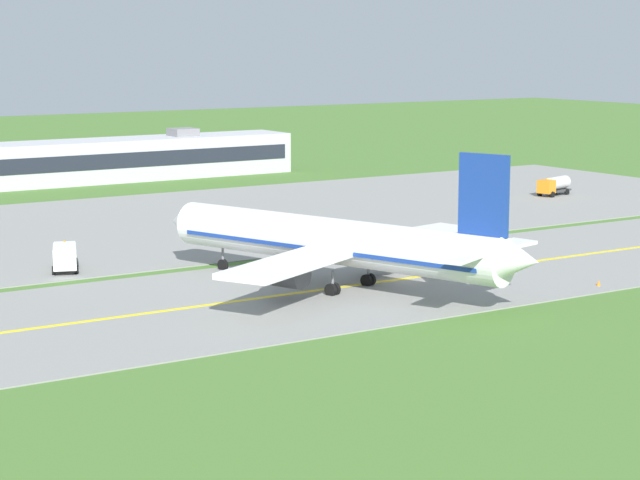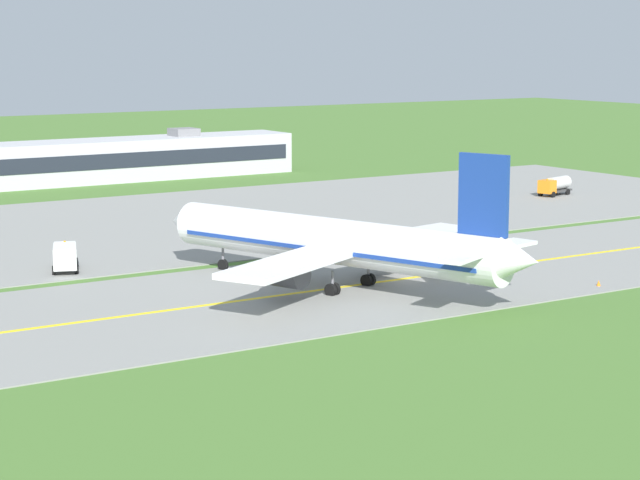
{
  "view_description": "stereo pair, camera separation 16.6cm",
  "coord_description": "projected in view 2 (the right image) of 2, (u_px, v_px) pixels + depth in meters",
  "views": [
    {
      "loc": [
        -63.56,
        -84.96,
        21.52
      ],
      "look_at": [
        -6.89,
        2.48,
        4.0
      ],
      "focal_mm": 66.99,
      "sensor_mm": 36.0,
      "label": 1
    },
    {
      "loc": [
        -63.42,
        -85.05,
        21.52
      ],
      "look_at": [
        -6.89,
        2.48,
        4.0
      ],
      "focal_mm": 66.99,
      "sensor_mm": 36.0,
      "label": 2
    }
  ],
  "objects": [
    {
      "name": "ground_plane",
      "position": [
        399.0,
        280.0,
        107.96
      ],
      "size": [
        500.0,
        500.0,
        0.0
      ],
      "primitive_type": "plane",
      "color": "#47702D"
    },
    {
      "name": "taxiway_strip",
      "position": [
        399.0,
        280.0,
        107.95
      ],
      "size": [
        240.0,
        28.0,
        0.1
      ],
      "primitive_type": "cube",
      "color": "gray",
      "rests_on": "ground"
    },
    {
      "name": "apron_pad",
      "position": [
        262.0,
        215.0,
        148.09
      ],
      "size": [
        140.0,
        52.0,
        0.1
      ],
      "primitive_type": "cube",
      "color": "gray",
      "rests_on": "ground"
    },
    {
      "name": "taxiway_centreline",
      "position": [
        399.0,
        279.0,
        107.94
      ],
      "size": [
        220.0,
        0.6,
        0.01
      ],
      "primitive_type": "cube",
      "color": "yellow",
      "rests_on": "taxiway_strip"
    },
    {
      "name": "airplane_lead",
      "position": [
        337.0,
        242.0,
        103.69
      ],
      "size": [
        31.65,
        38.5,
        12.7
      ],
      "color": "white",
      "rests_on": "ground"
    },
    {
      "name": "service_truck_baggage",
      "position": [
        555.0,
        185.0,
        166.11
      ],
      "size": [
        6.33,
        3.61,
        2.65
      ],
      "color": "orange",
      "rests_on": "ground"
    },
    {
      "name": "service_truck_catering",
      "position": [
        65.0,
        256.0,
        111.84
      ],
      "size": [
        4.08,
        6.34,
        2.6
      ],
      "color": "silver",
      "rests_on": "ground"
    },
    {
      "name": "terminal_building",
      "position": [
        118.0,
        159.0,
        184.72
      ],
      "size": [
        57.59,
        9.56,
        7.58
      ],
      "color": "#B2B2B7",
      "rests_on": "ground"
    },
    {
      "name": "traffic_cone_near_edge",
      "position": [
        599.0,
        284.0,
        105.12
      ],
      "size": [
        0.44,
        0.44,
        0.6
      ],
      "primitive_type": "cone",
      "color": "orange",
      "rests_on": "ground"
    }
  ]
}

